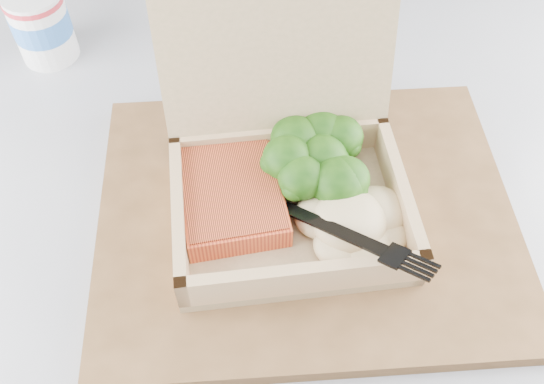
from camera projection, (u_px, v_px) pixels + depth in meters
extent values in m
cylinder|color=black|center=(282.00, 380.00, 0.87)|extent=(0.09, 0.09, 0.72)
cube|color=#999BA2|center=(287.00, 243.00, 0.57)|extent=(1.01, 1.01, 0.03)
cube|color=brown|center=(306.00, 216.00, 0.56)|extent=(0.41, 0.35, 0.02)
cube|color=tan|center=(290.00, 218.00, 0.54)|extent=(0.21, 0.17, 0.01)
cube|color=tan|center=(180.00, 219.00, 0.52)|extent=(0.02, 0.16, 0.04)
cube|color=tan|center=(399.00, 196.00, 0.54)|extent=(0.02, 0.16, 0.04)
cube|color=tan|center=(304.00, 281.00, 0.49)|extent=(0.20, 0.02, 0.04)
cube|color=tan|center=(280.00, 144.00, 0.58)|extent=(0.20, 0.02, 0.04)
cube|color=tan|center=(277.00, 51.00, 0.51)|extent=(0.21, 0.06, 0.16)
cube|color=orange|center=(231.00, 193.00, 0.54)|extent=(0.09, 0.12, 0.02)
ellipsoid|color=beige|center=(349.00, 220.00, 0.52)|extent=(0.10, 0.09, 0.04)
cube|color=black|center=(282.00, 194.00, 0.51)|extent=(0.07, 0.09, 0.03)
cube|color=black|center=(356.00, 244.00, 0.49)|extent=(0.04, 0.05, 0.02)
cylinder|color=silver|center=(42.00, 26.00, 0.68)|extent=(0.06, 0.06, 0.08)
cylinder|color=#326BBB|center=(40.00, 23.00, 0.67)|extent=(0.07, 0.07, 0.03)
cylinder|color=#B4252F|center=(32.00, 0.00, 0.65)|extent=(0.07, 0.07, 0.01)
cube|color=white|center=(285.00, 66.00, 0.70)|extent=(0.14, 0.16, 0.00)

